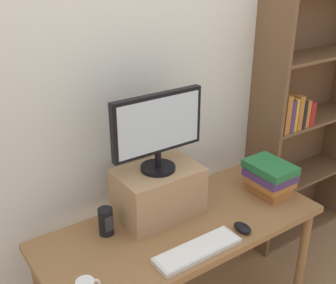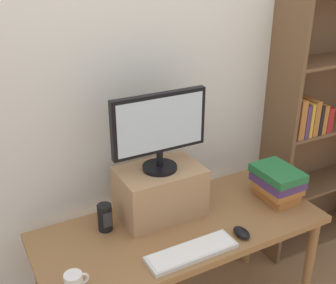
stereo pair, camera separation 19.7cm
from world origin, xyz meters
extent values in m
cube|color=silver|center=(0.00, 0.45, 1.30)|extent=(7.00, 0.08, 2.60)
cube|color=olive|center=(0.00, 0.00, 0.68)|extent=(1.46, 0.62, 0.04)
cylinder|color=olive|center=(0.68, -0.26, 0.33)|extent=(0.05, 0.05, 0.66)
cylinder|color=olive|center=(0.68, 0.26, 0.33)|extent=(0.05, 0.05, 0.66)
cube|color=brown|center=(0.86, 0.27, 0.89)|extent=(0.03, 0.28, 1.78)
cube|color=brown|center=(1.28, 0.41, 0.89)|extent=(0.89, 0.01, 1.78)
cube|color=brown|center=(1.28, 0.27, 0.01)|extent=(0.83, 0.27, 0.02)
cube|color=brown|center=(1.28, 0.27, 0.46)|extent=(0.83, 0.27, 0.02)
cube|color=brown|center=(1.28, 0.27, 0.90)|extent=(0.83, 0.27, 0.02)
cube|color=#AD662D|center=(0.92, 0.25, 1.04)|extent=(0.05, 0.20, 0.25)
cube|color=#4C336B|center=(0.97, 0.25, 1.02)|extent=(0.03, 0.20, 0.21)
cube|color=gold|center=(1.00, 0.25, 1.02)|extent=(0.03, 0.20, 0.22)
cube|color=#AD662D|center=(1.04, 0.25, 1.02)|extent=(0.04, 0.20, 0.23)
cube|color=black|center=(1.08, 0.25, 1.01)|extent=(0.02, 0.20, 0.19)
cube|color=#AD662D|center=(1.12, 0.25, 1.01)|extent=(0.03, 0.20, 0.19)
cube|color=maroon|center=(1.16, 0.25, 0.99)|extent=(0.05, 0.20, 0.16)
cube|color=#A87F56|center=(-0.04, 0.15, 0.83)|extent=(0.43, 0.28, 0.26)
cylinder|color=black|center=(-0.04, 0.15, 0.97)|extent=(0.17, 0.17, 0.02)
cylinder|color=black|center=(-0.04, 0.15, 1.02)|extent=(0.03, 0.03, 0.08)
cube|color=black|center=(-0.04, 0.15, 1.21)|extent=(0.49, 0.04, 0.30)
cube|color=silver|center=(-0.04, 0.13, 1.21)|extent=(0.45, 0.00, 0.26)
cube|color=silver|center=(-0.07, -0.22, 0.71)|extent=(0.43, 0.13, 0.02)
cube|color=white|center=(-0.07, -0.22, 0.72)|extent=(0.41, 0.11, 0.00)
ellipsoid|color=black|center=(0.21, -0.22, 0.72)|extent=(0.06, 0.10, 0.04)
cube|color=#AD662D|center=(0.59, -0.03, 0.73)|extent=(0.15, 0.23, 0.06)
cube|color=#AD662D|center=(0.58, -0.05, 0.77)|extent=(0.19, 0.22, 0.03)
cube|color=#4C336B|center=(0.59, -0.03, 0.82)|extent=(0.20, 0.25, 0.05)
cube|color=#236B38|center=(0.58, -0.04, 0.87)|extent=(0.19, 0.27, 0.04)
cylinder|color=white|center=(-0.61, -0.19, 0.74)|extent=(0.08, 0.08, 0.08)
torus|color=white|center=(-0.57, -0.19, 0.75)|extent=(0.06, 0.01, 0.06)
cylinder|color=black|center=(-0.35, 0.15, 0.77)|extent=(0.07, 0.07, 0.14)
cube|color=#2D2D30|center=(-0.35, 0.11, 0.78)|extent=(0.04, 0.00, 0.08)
camera|label=1|loc=(-1.06, -1.41, 1.96)|focal=45.00mm
camera|label=2|loc=(-0.89, -1.52, 1.96)|focal=45.00mm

